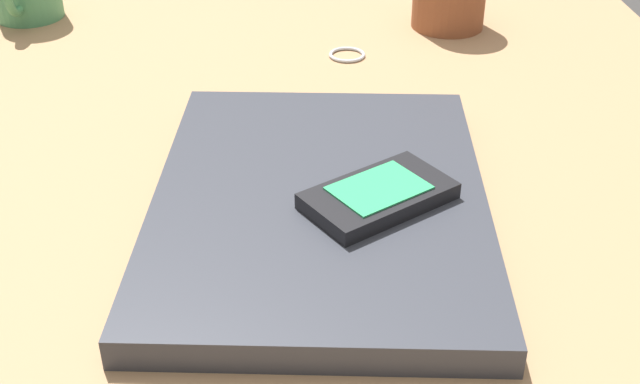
% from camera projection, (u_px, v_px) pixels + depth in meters
% --- Properties ---
extents(desk_surface, '(1.20, 0.80, 0.03)m').
position_uv_depth(desk_surface, '(303.00, 215.00, 0.62)').
color(desk_surface, '#9E7751').
rests_on(desk_surface, ground).
extents(laptop_closed, '(0.34, 0.26, 0.02)m').
position_uv_depth(laptop_closed, '(320.00, 203.00, 0.59)').
color(laptop_closed, '#33353D').
rests_on(laptop_closed, desk_surface).
extents(cell_phone_on_laptop, '(0.10, 0.12, 0.01)m').
position_uv_depth(cell_phone_on_laptop, '(379.00, 195.00, 0.56)').
color(cell_phone_on_laptop, black).
rests_on(cell_phone_on_laptop, laptop_closed).
extents(key_ring, '(0.04, 0.04, 0.00)m').
position_uv_depth(key_ring, '(347.00, 55.00, 0.84)').
color(key_ring, silver).
rests_on(key_ring, desk_surface).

